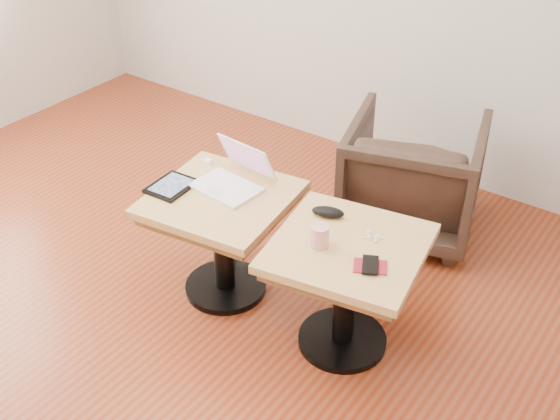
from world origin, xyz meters
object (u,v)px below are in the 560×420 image
Objects in this scene: side_table_left at (222,220)px; side_table_right at (347,271)px; laptop at (233,178)px; armchair at (413,176)px; striped_cup at (320,236)px.

side_table_right is (0.66, 0.02, 0.00)m from side_table_left.
armchair is (0.49, 0.92, -0.27)m from laptop.
side_table_left is 0.21m from laptop.
side_table_right is 1.02m from armchair.
side_table_left is 0.66m from side_table_right.
laptop is at bearing 164.49° from striped_cup.
laptop is (-0.01, 0.10, 0.18)m from side_table_left.
side_table_right is at bearing 83.96° from armchair.
armchair is at bearing 90.36° from side_table_right.
striped_cup is at bearing -13.25° from side_table_left.
side_table_right is 1.00× the size of armchair.
armchair reaches higher than side_table_right.
laptop reaches higher than striped_cup.
laptop is 0.46× the size of armchair.
laptop is 3.37× the size of striped_cup.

